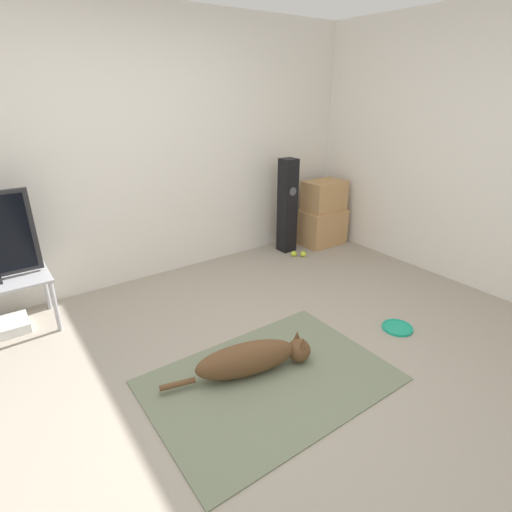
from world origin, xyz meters
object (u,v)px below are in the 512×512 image
tennis_ball_by_boxes (294,254)px  tennis_ball_near_speaker (303,254)px  cardboard_box_lower (322,227)px  cardboard_box_upper (324,196)px  dog (253,358)px  game_console (10,326)px  floor_speaker (287,206)px  frisbee (397,327)px

tennis_ball_by_boxes → tennis_ball_near_speaker: (0.08, -0.07, 0.00)m
cardboard_box_lower → cardboard_box_upper: cardboard_box_upper is taller
dog → game_console: (-1.31, 1.59, -0.09)m
dog → tennis_ball_near_speaker: dog is taller
cardboard_box_upper → game_console: cardboard_box_upper is taller
game_console → tennis_ball_by_boxes: bearing=-3.2°
floor_speaker → tennis_ball_by_boxes: (-0.06, -0.21, -0.52)m
dog → game_console: dog is taller
floor_speaker → tennis_ball_near_speaker: size_ratio=16.72×
cardboard_box_lower → floor_speaker: size_ratio=0.49×
frisbee → tennis_ball_near_speaker: bearing=76.2°
tennis_ball_by_boxes → tennis_ball_near_speaker: 0.11m
frisbee → tennis_ball_near_speaker: size_ratio=3.75×
frisbee → floor_speaker: floor_speaker is taller
frisbee → cardboard_box_lower: cardboard_box_lower is taller
cardboard_box_lower → game_console: bearing=179.5°
frisbee → cardboard_box_upper: (0.90, 1.82, 0.60)m
cardboard_box_upper → tennis_ball_near_speaker: cardboard_box_upper is taller
cardboard_box_lower → game_console: (-3.48, 0.03, -0.18)m
frisbee → cardboard_box_lower: 2.02m
tennis_ball_by_boxes → game_console: bearing=176.8°
floor_speaker → tennis_ball_by_boxes: 0.56m
tennis_ball_by_boxes → game_console: game_console is taller
cardboard_box_lower → tennis_ball_by_boxes: size_ratio=8.26×
frisbee → game_console: size_ratio=0.86×
tennis_ball_by_boxes → tennis_ball_near_speaker: same height
cardboard_box_lower → cardboard_box_upper: (0.02, 0.02, 0.40)m
dog → cardboard_box_upper: size_ratio=2.13×
floor_speaker → tennis_ball_near_speaker: bearing=-84.8°
tennis_ball_by_boxes → game_console: size_ratio=0.23×
dog → cardboard_box_upper: bearing=35.9°
frisbee → game_console: game_console is taller
cardboard_box_upper → tennis_ball_by_boxes: 0.84m
cardboard_box_upper → tennis_ball_by_boxes: bearing=-165.7°
game_console → tennis_ball_near_speaker: bearing=-4.5°
cardboard_box_upper → floor_speaker: 0.54m
frisbee → cardboard_box_upper: bearing=63.7°
cardboard_box_lower → cardboard_box_upper: size_ratio=1.11×
floor_speaker → game_console: (-2.96, -0.05, -0.51)m
frisbee → tennis_ball_by_boxes: 1.70m
cardboard_box_upper → game_console: 3.54m
dog → floor_speaker: size_ratio=0.95×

